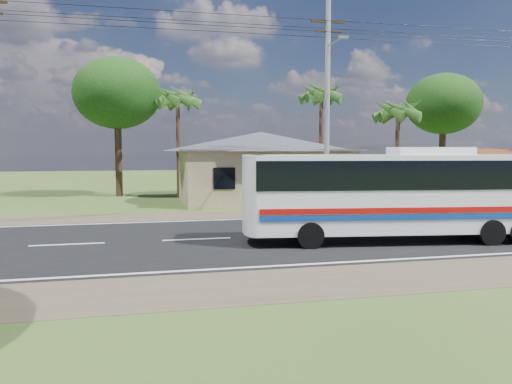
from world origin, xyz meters
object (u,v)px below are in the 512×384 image
motorcycle (269,207)px  person (430,194)px  coach_bus (405,188)px  waiting_shed (470,159)px

motorcycle → person: person is taller
coach_bus → person: coach_bus is taller
coach_bus → person: size_ratio=6.13×
waiting_shed → motorcycle: bearing=-168.3°
motorcycle → coach_bus: bearing=-149.6°
coach_bus → motorcycle: size_ratio=6.45×
waiting_shed → coach_bus: 14.66m
waiting_shed → person: 5.63m
waiting_shed → coach_bus: coach_bus is taller
waiting_shed → coach_bus: size_ratio=0.47×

